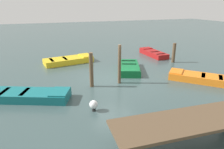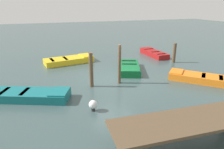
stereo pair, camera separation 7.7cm
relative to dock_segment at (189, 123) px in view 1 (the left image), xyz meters
The scene contains 11 objects.
ground_plane 6.34m from the dock_segment, 87.50° to the right, with size 80.00×80.00×0.00m, color #384C4C.
dock_segment is the anchor object (origin of this frame).
rowboat_teal 7.00m from the dock_segment, 47.68° to the right, with size 3.75×2.44×0.46m.
rowboat_orange 6.30m from the dock_segment, 134.50° to the right, with size 3.13×3.11×0.46m.
rowboat_yellow 11.09m from the dock_segment, 78.97° to the right, with size 3.76×1.94×0.46m.
rowboat_green 7.70m from the dock_segment, 100.54° to the right, with size 2.27×3.25×0.46m.
rowboat_red 11.86m from the dock_segment, 115.54° to the right, with size 1.16×3.12×0.46m.
mooring_piling_near_right 5.72m from the dock_segment, 89.59° to the right, with size 0.17×0.17×2.20m, color brown.
mooring_piling_far_right 5.97m from the dock_segment, 74.08° to the right, with size 0.21×0.21×1.89m, color brown.
mooring_piling_mid_right 9.94m from the dock_segment, 123.19° to the right, with size 0.25×0.25×1.48m, color brown.
marker_buoy 3.87m from the dock_segment, 54.57° to the right, with size 0.36×0.36×0.48m.
Camera 1 is at (3.77, 10.53, 4.28)m, focal length 32.48 mm.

